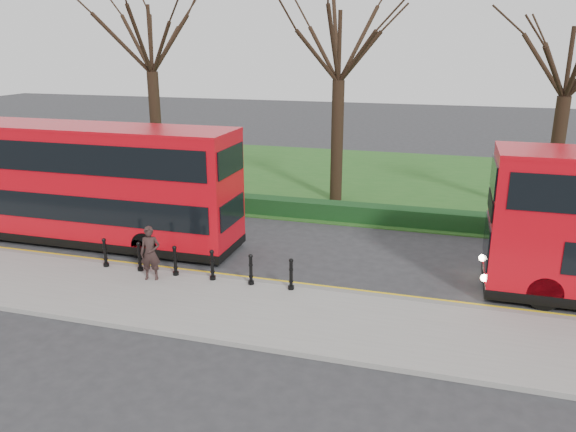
% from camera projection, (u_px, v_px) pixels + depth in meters
% --- Properties ---
extents(ground, '(120.00, 120.00, 0.00)m').
position_uv_depth(ground, '(223.00, 268.00, 20.04)').
color(ground, '#28282B').
rests_on(ground, ground).
extents(pavement, '(60.00, 4.00, 0.15)m').
position_uv_depth(pavement, '(185.00, 302.00, 17.27)').
color(pavement, gray).
rests_on(pavement, ground).
extents(kerb, '(60.00, 0.25, 0.16)m').
position_uv_depth(kerb, '(212.00, 277.00, 19.10)').
color(kerb, slate).
rests_on(kerb, ground).
extents(grass_verge, '(60.00, 18.00, 0.06)m').
position_uv_depth(grass_verge, '(320.00, 176.00, 33.79)').
color(grass_verge, '#22531B').
rests_on(grass_verge, ground).
extents(hedge, '(60.00, 0.90, 0.80)m').
position_uv_depth(hedge, '(280.00, 207.00, 26.16)').
color(hedge, black).
rests_on(hedge, ground).
extents(yellow_line_outer, '(60.00, 0.10, 0.01)m').
position_uv_depth(yellow_line_outer, '(216.00, 275.00, 19.40)').
color(yellow_line_outer, yellow).
rests_on(yellow_line_outer, ground).
extents(yellow_line_inner, '(60.00, 0.10, 0.01)m').
position_uv_depth(yellow_line_inner, '(218.00, 273.00, 19.58)').
color(yellow_line_inner, yellow).
rests_on(yellow_line_inner, ground).
extents(tree_left, '(7.30, 7.30, 11.41)m').
position_uv_depth(tree_left, '(149.00, 31.00, 28.93)').
color(tree_left, black).
rests_on(tree_left, ground).
extents(tree_mid, '(6.99, 6.99, 10.92)m').
position_uv_depth(tree_mid, '(340.00, 38.00, 26.34)').
color(tree_mid, black).
rests_on(tree_mid, ground).
extents(tree_right, '(6.39, 6.39, 9.99)m').
position_uv_depth(tree_right, '(570.00, 54.00, 23.84)').
color(tree_right, black).
rests_on(tree_right, ground).
extents(bollard_row, '(6.95, 0.15, 1.00)m').
position_uv_depth(bollard_row, '(194.00, 263.00, 18.75)').
color(bollard_row, black).
rests_on(bollard_row, pavement).
extents(bus_lead, '(11.76, 2.70, 4.68)m').
position_uv_depth(bus_lead, '(93.00, 185.00, 22.05)').
color(bus_lead, '#BD0712').
rests_on(bus_lead, ground).
extents(pedestrian, '(0.76, 0.60, 1.83)m').
position_uv_depth(pedestrian, '(150.00, 253.00, 18.48)').
color(pedestrian, black).
rests_on(pedestrian, pavement).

